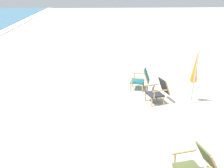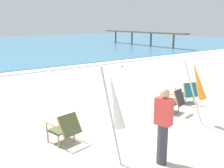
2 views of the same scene
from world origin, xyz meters
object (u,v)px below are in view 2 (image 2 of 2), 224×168
beach_chair_back_right (174,101)px  umbrella_furled_white (115,101)px  person_near_chairs (163,126)px  beach_chair_far_center (65,128)px  umbrella_furled_orange (198,81)px  beach_chair_front_right (187,92)px

beach_chair_back_right → umbrella_furled_white: size_ratio=0.39×
umbrella_furled_white → person_near_chairs: umbrella_furled_white is taller
beach_chair_far_center → umbrella_furled_orange: (3.51, -1.14, 0.88)m
umbrella_furled_orange → person_near_chairs: 2.50m
beach_chair_back_right → umbrella_furled_orange: 1.37m
beach_chair_far_center → umbrella_furled_orange: umbrella_furled_orange is taller
beach_chair_back_right → umbrella_furled_white: 3.79m
umbrella_furled_white → person_near_chairs: size_ratio=1.29×
person_near_chairs → beach_chair_front_right: bearing=31.2°
beach_chair_far_center → person_near_chairs: person_near_chairs is taller
beach_chair_front_right → person_near_chairs: size_ratio=0.50×
beach_chair_front_right → umbrella_furled_white: size_ratio=0.39×
beach_chair_front_right → beach_chair_far_center: (-4.96, -0.27, -0.01)m
umbrella_furled_white → umbrella_furled_orange: 3.14m
beach_chair_back_right → beach_chair_far_center: beach_chair_back_right is taller
umbrella_furled_white → umbrella_furled_orange: bearing=6.0°
umbrella_furled_white → umbrella_furled_orange: (3.13, 0.33, -0.07)m
beach_chair_far_center → umbrella_furled_white: umbrella_furled_white is taller
umbrella_furled_white → person_near_chairs: bearing=-32.9°
beach_chair_back_right → umbrella_furled_white: (-3.42, -1.35, 0.94)m
beach_chair_back_right → beach_chair_far_center: size_ratio=0.96×
beach_chair_front_right → umbrella_furled_orange: (-1.46, -1.41, 0.87)m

